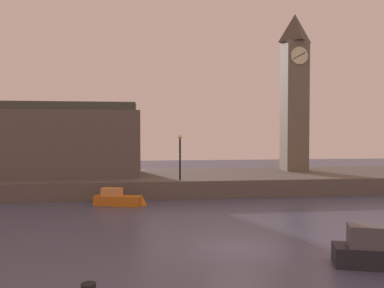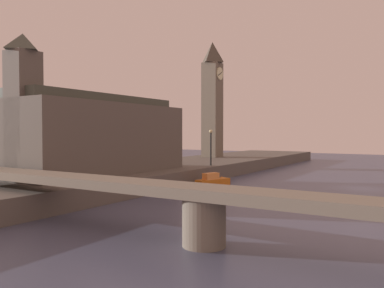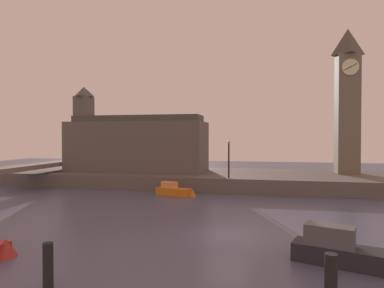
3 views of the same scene
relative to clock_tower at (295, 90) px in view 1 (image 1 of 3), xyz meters
The scene contains 6 objects.
ground_plane 26.86m from the clock_tower, 117.92° to the right, with size 120.00×120.00×0.00m, color #474C66.
far_embankment 15.07m from the clock_tower, behind, with size 70.00×12.00×1.50m, color #5B544C.
clock_tower is the anchor object (origin of this frame).
parliament_hall 25.72m from the clock_tower, behind, with size 16.82×6.72×10.66m.
streetlamp 15.96m from the clock_tower, 151.67° to the right, with size 0.36×0.36×3.87m.
boat_patrol_orange 22.54m from the clock_tower, 150.53° to the right, with size 4.21×2.08×1.38m.
Camera 1 is at (-4.51, -18.06, 5.54)m, focal length 36.57 mm.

